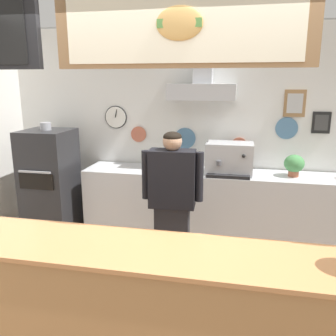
{
  "coord_description": "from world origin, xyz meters",
  "views": [
    {
      "loc": [
        0.4,
        -2.39,
        2.07
      ],
      "look_at": [
        -0.25,
        0.73,
        1.29
      ],
      "focal_mm": 37.95,
      "sensor_mm": 36.0,
      "label": 1
    }
  ],
  "objects_px": {
    "shop_worker": "(172,206)",
    "potted_thyme": "(294,164)",
    "pizza_oven": "(50,183)",
    "potted_oregano": "(172,161)",
    "espresso_machine": "(229,159)"
  },
  "relations": [
    {
      "from": "pizza_oven",
      "to": "shop_worker",
      "type": "distance_m",
      "value": 2.06
    },
    {
      "from": "espresso_machine",
      "to": "potted_oregano",
      "type": "relative_size",
      "value": 2.44
    },
    {
      "from": "pizza_oven",
      "to": "espresso_machine",
      "type": "distance_m",
      "value": 2.41
    },
    {
      "from": "espresso_machine",
      "to": "shop_worker",
      "type": "bearing_deg",
      "value": -114.39
    },
    {
      "from": "potted_oregano",
      "to": "shop_worker",
      "type": "bearing_deg",
      "value": -78.54
    },
    {
      "from": "shop_worker",
      "to": "potted_thyme",
      "type": "relative_size",
      "value": 5.9
    },
    {
      "from": "pizza_oven",
      "to": "espresso_machine",
      "type": "xyz_separation_m",
      "value": [
        2.36,
        0.24,
        0.39
      ]
    },
    {
      "from": "pizza_oven",
      "to": "potted_thyme",
      "type": "height_order",
      "value": "pizza_oven"
    },
    {
      "from": "espresso_machine",
      "to": "potted_oregano",
      "type": "bearing_deg",
      "value": -179.09
    },
    {
      "from": "espresso_machine",
      "to": "potted_oregano",
      "type": "xyz_separation_m",
      "value": [
        -0.73,
        -0.01,
        -0.06
      ]
    },
    {
      "from": "pizza_oven",
      "to": "espresso_machine",
      "type": "bearing_deg",
      "value": 5.85
    },
    {
      "from": "pizza_oven",
      "to": "potted_oregano",
      "type": "bearing_deg",
      "value": 8.06
    },
    {
      "from": "espresso_machine",
      "to": "pizza_oven",
      "type": "bearing_deg",
      "value": -174.15
    },
    {
      "from": "shop_worker",
      "to": "potted_oregano",
      "type": "distance_m",
      "value": 1.15
    },
    {
      "from": "shop_worker",
      "to": "espresso_machine",
      "type": "bearing_deg",
      "value": -117.2
    }
  ]
}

